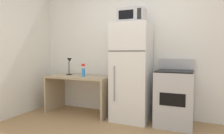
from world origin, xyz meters
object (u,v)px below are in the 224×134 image
object	(u,v)px
desk	(80,86)
microwave	(132,16)
spray_bottle	(83,72)
oven_range	(174,97)
desk_lamp	(69,64)
refrigerator	(132,72)

from	to	relation	value
desk	microwave	size ratio (longest dim) A/B	2.82
spray_bottle	microwave	xyz separation A→B (m)	(0.95, 0.07, 1.01)
desk	microwave	world-z (taller)	microwave
microwave	oven_range	distance (m)	1.58
spray_bottle	oven_range	size ratio (longest dim) A/B	0.23
desk	oven_range	distance (m)	1.83
desk_lamp	refrigerator	distance (m)	1.37
desk_lamp	microwave	world-z (taller)	microwave
spray_bottle	refrigerator	size ratio (longest dim) A/B	0.14
refrigerator	microwave	distance (m)	0.99
spray_bottle	oven_range	world-z (taller)	oven_range
desk_lamp	microwave	distance (m)	1.61
desk	spray_bottle	bearing A→B (deg)	-32.22
desk	microwave	distance (m)	1.71
desk	spray_bottle	xyz separation A→B (m)	(0.14, -0.09, 0.31)
oven_range	desk_lamp	bearing A→B (deg)	179.49
desk	desk_lamp	world-z (taller)	desk_lamp
refrigerator	oven_range	distance (m)	0.84
spray_bottle	refrigerator	xyz separation A→B (m)	(0.95, 0.09, 0.01)
desk_lamp	oven_range	xyz separation A→B (m)	(2.10, -0.02, -0.52)
spray_bottle	desk	bearing A→B (deg)	147.78
desk_lamp	microwave	xyz separation A→B (m)	(1.36, -0.05, 0.87)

